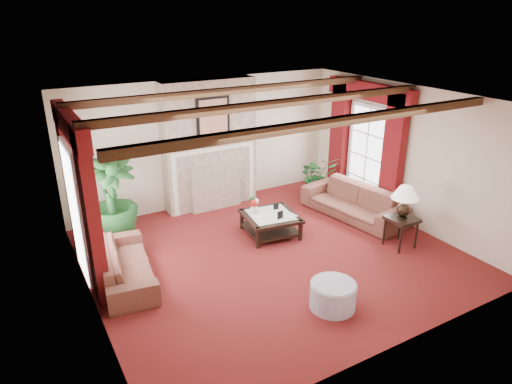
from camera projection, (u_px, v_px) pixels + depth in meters
floor at (273, 255)px, 7.96m from camera, size 6.00×6.00×0.00m
ceiling at (275, 100)px, 6.95m from camera, size 6.00×6.00×0.00m
back_wall at (206, 143)px, 9.67m from camera, size 6.00×0.02×2.70m
left_wall at (83, 222)px, 6.08m from camera, size 0.02×5.50×2.70m
right_wall at (405, 155)px, 8.84m from camera, size 0.02×5.50×2.70m
ceiling_beams at (275, 104)px, 6.98m from camera, size 6.00×3.00×0.12m
fireplace at (207, 79)px, 9.01m from camera, size 2.00×0.52×2.70m
french_door_left at (65, 147)px, 6.61m from camera, size 0.10×1.10×2.16m
french_door_right at (372, 106)px, 9.34m from camera, size 0.10×1.10×2.16m
curtains_left at (68, 118)px, 6.50m from camera, size 0.20×2.40×2.55m
curtains_right at (370, 86)px, 9.13m from camera, size 0.20×2.40×2.55m
sofa_left at (125, 259)px, 7.11m from camera, size 2.04×1.06×0.74m
sofa_right at (354, 197)px, 9.28m from camera, size 2.40×1.35×0.86m
potted_palm at (114, 217)px, 8.32m from camera, size 1.14×1.74×0.90m
small_plant at (317, 180)px, 10.36m from camera, size 1.23×1.29×0.74m
coffee_table at (270, 224)px, 8.63m from camera, size 1.10×1.10×0.40m
side_table at (400, 232)px, 8.15m from camera, size 0.61×0.61×0.57m
ottoman at (333, 296)px, 6.50m from camera, size 0.66×0.66×0.39m
table_lamp at (404, 202)px, 7.93m from camera, size 0.48×0.48×0.61m
flower_vase at (254, 208)px, 8.60m from camera, size 0.28×0.28×0.18m
book at (285, 210)px, 8.39m from camera, size 0.22×0.10×0.28m
photo_frame_a at (280, 215)px, 8.35m from camera, size 0.12×0.03×0.16m
photo_frame_b at (276, 206)px, 8.75m from camera, size 0.11×0.05×0.14m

